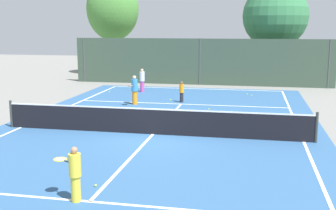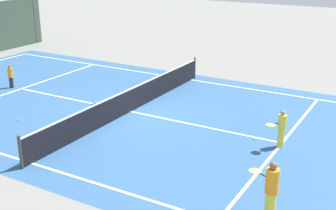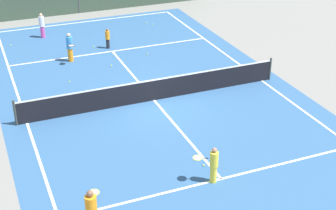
{
  "view_description": "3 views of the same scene",
  "coord_description": "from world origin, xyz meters",
  "px_view_note": "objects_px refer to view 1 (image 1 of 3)",
  "views": [
    {
      "loc": [
        3.64,
        -15.17,
        4.06
      ],
      "look_at": [
        0.71,
        -0.65,
        1.28
      ],
      "focal_mm": 45.25,
      "sensor_mm": 36.0,
      "label": 1
    },
    {
      "loc": [
        -14.41,
        -10.11,
        6.44
      ],
      "look_at": [
        -1.38,
        -2.6,
        1.17
      ],
      "focal_mm": 47.99,
      "sensor_mm": 36.0,
      "label": 2
    },
    {
      "loc": [
        -7.02,
        -18.87,
        10.11
      ],
      "look_at": [
        -0.39,
        -2.6,
        1.08
      ],
      "focal_mm": 54.69,
      "sensor_mm": 36.0,
      "label": 3
    }
  ],
  "objects_px": {
    "tennis_ball_6": "(109,92)",
    "tennis_ball_4": "(170,100)",
    "tennis_ball_5": "(209,109)",
    "tennis_ball_7": "(252,95)",
    "tennis_ball_3": "(161,110)",
    "tennis_ball_0": "(106,113)",
    "tennis_ball_1": "(247,94)",
    "ball_crate": "(145,122)",
    "player_4": "(182,92)",
    "player_1": "(142,80)",
    "player_3": "(75,173)",
    "tennis_ball_2": "(96,186)",
    "player_0": "(134,90)"
  },
  "relations": [
    {
      "from": "tennis_ball_6",
      "to": "tennis_ball_4",
      "type": "bearing_deg",
      "value": -24.74
    },
    {
      "from": "tennis_ball_4",
      "to": "tennis_ball_6",
      "type": "bearing_deg",
      "value": 155.26
    },
    {
      "from": "tennis_ball_5",
      "to": "tennis_ball_6",
      "type": "distance_m",
      "value": 7.8
    },
    {
      "from": "tennis_ball_7",
      "to": "tennis_ball_3",
      "type": "bearing_deg",
      "value": -128.21
    },
    {
      "from": "tennis_ball_0",
      "to": "tennis_ball_1",
      "type": "distance_m",
      "value": 9.46
    },
    {
      "from": "ball_crate",
      "to": "tennis_ball_5",
      "type": "bearing_deg",
      "value": 61.23
    },
    {
      "from": "tennis_ball_4",
      "to": "tennis_ball_7",
      "type": "bearing_deg",
      "value": 28.51
    },
    {
      "from": "player_4",
      "to": "tennis_ball_3",
      "type": "relative_size",
      "value": 17.13
    },
    {
      "from": "player_1",
      "to": "tennis_ball_0",
      "type": "distance_m",
      "value": 6.8
    },
    {
      "from": "tennis_ball_4",
      "to": "tennis_ball_7",
      "type": "xyz_separation_m",
      "value": [
        4.4,
        2.39,
        0.0
      ]
    },
    {
      "from": "player_4",
      "to": "ball_crate",
      "type": "relative_size",
      "value": 2.65
    },
    {
      "from": "tennis_ball_4",
      "to": "tennis_ball_3",
      "type": "bearing_deg",
      "value": -87.45
    },
    {
      "from": "player_4",
      "to": "tennis_ball_3",
      "type": "distance_m",
      "value": 2.67
    },
    {
      "from": "player_3",
      "to": "tennis_ball_2",
      "type": "relative_size",
      "value": 20.13
    },
    {
      "from": "tennis_ball_0",
      "to": "player_4",
      "type": "bearing_deg",
      "value": 50.9
    },
    {
      "from": "tennis_ball_4",
      "to": "player_4",
      "type": "bearing_deg",
      "value": -34.26
    },
    {
      "from": "ball_crate",
      "to": "tennis_ball_5",
      "type": "height_order",
      "value": "ball_crate"
    },
    {
      "from": "player_1",
      "to": "tennis_ball_2",
      "type": "bearing_deg",
      "value": -79.52
    },
    {
      "from": "tennis_ball_0",
      "to": "tennis_ball_1",
      "type": "bearing_deg",
      "value": 47.48
    },
    {
      "from": "tennis_ball_1",
      "to": "ball_crate",
      "type": "bearing_deg",
      "value": -113.68
    },
    {
      "from": "player_1",
      "to": "tennis_ball_5",
      "type": "xyz_separation_m",
      "value": [
        4.67,
        -4.85,
        -0.71
      ]
    },
    {
      "from": "ball_crate",
      "to": "tennis_ball_5",
      "type": "relative_size",
      "value": 6.45
    },
    {
      "from": "player_0",
      "to": "tennis_ball_3",
      "type": "relative_size",
      "value": 23.01
    },
    {
      "from": "tennis_ball_1",
      "to": "player_0",
      "type": "bearing_deg",
      "value": -142.43
    },
    {
      "from": "player_1",
      "to": "tennis_ball_6",
      "type": "xyz_separation_m",
      "value": [
        -1.93,
        -0.68,
        -0.71
      ]
    },
    {
      "from": "ball_crate",
      "to": "tennis_ball_7",
      "type": "bearing_deg",
      "value": 63.79
    },
    {
      "from": "player_1",
      "to": "tennis_ball_0",
      "type": "relative_size",
      "value": 21.92
    },
    {
      "from": "tennis_ball_7",
      "to": "tennis_ball_2",
      "type": "bearing_deg",
      "value": -104.06
    },
    {
      "from": "ball_crate",
      "to": "tennis_ball_0",
      "type": "relative_size",
      "value": 6.45
    },
    {
      "from": "ball_crate",
      "to": "tennis_ball_6",
      "type": "relative_size",
      "value": 6.45
    },
    {
      "from": "tennis_ball_6",
      "to": "player_3",
      "type": "bearing_deg",
      "value": -73.55
    },
    {
      "from": "tennis_ball_4",
      "to": "tennis_ball_6",
      "type": "height_order",
      "value": "same"
    },
    {
      "from": "player_4",
      "to": "tennis_ball_2",
      "type": "bearing_deg",
      "value": -90.64
    },
    {
      "from": "player_0",
      "to": "player_1",
      "type": "distance_m",
      "value": 4.27
    },
    {
      "from": "player_4",
      "to": "tennis_ball_3",
      "type": "xyz_separation_m",
      "value": [
        -0.57,
        -2.55,
        -0.55
      ]
    },
    {
      "from": "player_4",
      "to": "tennis_ball_4",
      "type": "relative_size",
      "value": 17.13
    },
    {
      "from": "player_1",
      "to": "ball_crate",
      "type": "bearing_deg",
      "value": -74.55
    },
    {
      "from": "player_1",
      "to": "tennis_ball_7",
      "type": "relative_size",
      "value": 21.92
    },
    {
      "from": "player_4",
      "to": "tennis_ball_5",
      "type": "height_order",
      "value": "player_4"
    },
    {
      "from": "tennis_ball_2",
      "to": "tennis_ball_6",
      "type": "relative_size",
      "value": 1.0
    },
    {
      "from": "tennis_ball_1",
      "to": "player_4",
      "type": "bearing_deg",
      "value": -135.89
    },
    {
      "from": "tennis_ball_3",
      "to": "tennis_ball_6",
      "type": "relative_size",
      "value": 1.0
    },
    {
      "from": "ball_crate",
      "to": "tennis_ball_2",
      "type": "height_order",
      "value": "ball_crate"
    },
    {
      "from": "tennis_ball_1",
      "to": "tennis_ball_2",
      "type": "distance_m",
      "value": 16.16
    },
    {
      "from": "player_3",
      "to": "tennis_ball_7",
      "type": "height_order",
      "value": "player_3"
    },
    {
      "from": "ball_crate",
      "to": "tennis_ball_1",
      "type": "relative_size",
      "value": 6.45
    },
    {
      "from": "tennis_ball_0",
      "to": "tennis_ball_4",
      "type": "height_order",
      "value": "same"
    },
    {
      "from": "tennis_ball_2",
      "to": "tennis_ball_7",
      "type": "distance_m",
      "value": 15.78
    },
    {
      "from": "player_4",
      "to": "tennis_ball_7",
      "type": "xyz_separation_m",
      "value": [
        3.69,
        2.87,
        -0.55
      ]
    },
    {
      "from": "tennis_ball_1",
      "to": "tennis_ball_5",
      "type": "height_order",
      "value": "same"
    }
  ]
}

